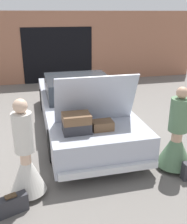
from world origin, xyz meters
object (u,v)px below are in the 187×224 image
at_px(car, 81,106).
at_px(suitcase_beside_left_person, 12,205).
at_px(person_left, 26,163).
at_px(person_right, 176,141).

bearing_deg(car, suitcase_beside_left_person, -119.42).
distance_m(person_left, person_right, 2.66).
bearing_deg(person_right, car, 26.52).
distance_m(person_right, suitcase_beside_left_person, 2.97).
bearing_deg(suitcase_beside_left_person, person_right, 10.31).
relative_size(car, person_left, 3.05).
height_order(car, person_right, car).
xyz_separation_m(person_left, person_right, (2.65, 0.15, -0.02)).
bearing_deg(car, person_right, -59.41).
distance_m(car, person_left, 2.74).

